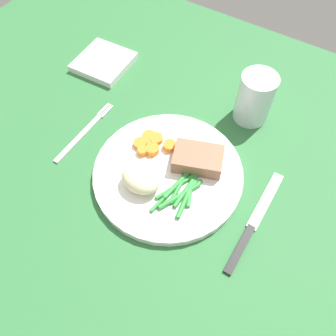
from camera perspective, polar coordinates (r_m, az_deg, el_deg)
dining_table at (r=64.19cm, az=-1.12°, el=1.92°), size 120.00×90.00×2.00cm
dinner_plate at (r=60.01cm, az=0.00°, el=-0.93°), size 26.16×26.16×1.60cm
meat_portion at (r=59.25cm, az=5.02°, el=1.55°), size 9.91×8.23×2.87cm
mashed_potatoes at (r=56.47cm, az=-4.56°, el=-1.86°), size 6.76×5.23×3.77cm
carrot_slices at (r=62.08cm, az=-2.58°, el=4.06°), size 7.26×5.78×1.25cm
green_beans at (r=56.98cm, az=2.31°, el=-3.80°), size 5.90×11.35×0.84cm
fork at (r=68.09cm, az=-13.77°, el=5.84°), size 1.44×16.60×0.40cm
knife at (r=58.03cm, az=14.10°, el=-8.85°), size 1.70×20.50×0.64cm
water_glass at (r=67.94cm, az=14.14°, el=10.80°), size 6.81×6.81×10.00cm
napkin at (r=80.60cm, az=-10.66°, el=16.97°), size 11.70×11.79×1.55cm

